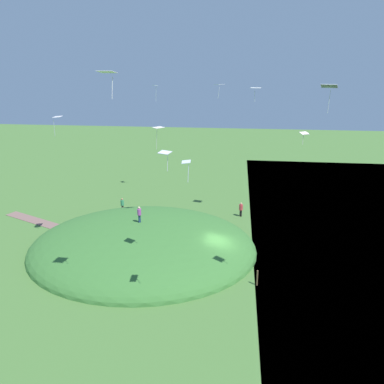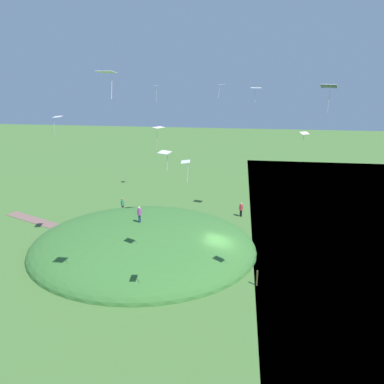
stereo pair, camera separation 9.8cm
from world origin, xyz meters
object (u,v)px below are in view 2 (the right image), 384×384
at_px(kite_9, 186,163).
at_px(kite_10, 158,129).
at_px(kite_11, 57,118).
at_px(mooring_post, 257,278).
at_px(person_walking_path, 123,203).
at_px(kite_12, 304,134).
at_px(kite_8, 156,87).
at_px(person_watching_kites, 241,208).
at_px(kite_7, 219,85).
at_px(kite_1, 107,73).
at_px(person_with_child, 139,212).
at_px(kite_3, 256,88).
at_px(kite_0, 165,153).
at_px(kite_4, 329,87).

relative_size(kite_9, kite_10, 0.58).
xyz_separation_m(kite_11, mooring_post, (-18.42, 5.40, -12.07)).
bearing_deg(person_walking_path, kite_12, -57.50).
relative_size(person_walking_path, kite_8, 0.82).
relative_size(person_watching_kites, kite_12, 1.25).
bearing_deg(kite_10, kite_7, -169.04).
bearing_deg(kite_1, kite_12, -126.12).
distance_m(kite_9, mooring_post, 13.31).
distance_m(person_walking_path, mooring_post, 21.89).
distance_m(person_with_child, kite_12, 20.05).
bearing_deg(kite_3, kite_12, -178.48).
bearing_deg(kite_9, person_with_child, -62.23).
xyz_separation_m(person_watching_kites, kite_0, (6.07, 15.41, 9.87)).
height_order(person_watching_kites, kite_11, kite_11).
height_order(person_with_child, kite_1, kite_1).
relative_size(person_watching_kites, kite_11, 0.97).
height_order(person_with_child, person_walking_path, person_with_child).
xyz_separation_m(kite_3, kite_9, (4.73, 20.78, -3.33)).
bearing_deg(kite_1, kite_4, -170.49).
bearing_deg(mooring_post, kite_7, -69.47).
bearing_deg(kite_7, kite_0, 73.06).
bearing_deg(kite_9, person_watching_kites, -100.09).
height_order(kite_4, kite_9, kite_4).
height_order(kite_0, mooring_post, kite_0).
xyz_separation_m(person_with_child, kite_11, (6.91, 1.24, 9.42)).
distance_m(kite_7, kite_10, 7.37).
xyz_separation_m(kite_4, kite_8, (16.42, -25.84, -1.32)).
bearing_deg(kite_3, person_watching_kites, -2.54).
bearing_deg(kite_12, kite_10, 20.26).
height_order(kite_1, kite_3, kite_1).
height_order(kite_0, kite_9, kite_9).
distance_m(person_watching_kites, person_walking_path, 14.60).
bearing_deg(kite_3, kite_1, 65.19).
height_order(person_with_child, kite_0, kite_0).
bearing_deg(kite_4, person_with_child, -33.16).
bearing_deg(kite_3, kite_0, 65.22).
relative_size(person_watching_kites, kite_8, 0.83).
distance_m(kite_7, mooring_post, 18.74).
bearing_deg(kite_7, kite_1, 70.47).
distance_m(person_with_child, kite_3, 18.24).
distance_m(kite_4, kite_8, 30.64).
relative_size(person_walking_path, kite_0, 1.11).
xyz_separation_m(person_walking_path, kite_12, (-21.19, -0.26, 9.04)).
bearing_deg(person_walking_path, kite_7, -77.73).
bearing_deg(mooring_post, kite_0, 1.92).
height_order(person_with_child, kite_7, kite_7).
height_order(kite_10, mooring_post, kite_10).
bearing_deg(kite_4, kite_12, -95.82).
relative_size(kite_7, kite_10, 0.60).
xyz_separation_m(person_walking_path, kite_1, (-6.19, 20.30, 15.71)).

